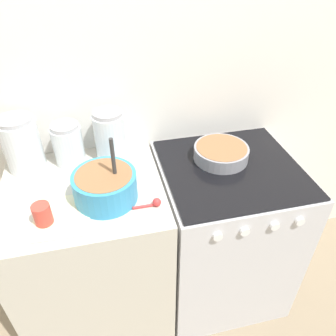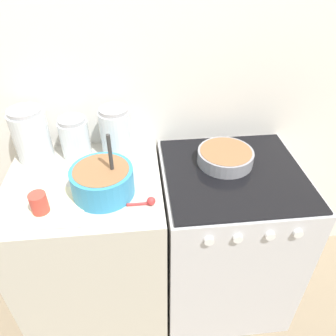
% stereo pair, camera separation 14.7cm
% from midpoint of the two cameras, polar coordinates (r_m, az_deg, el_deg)
% --- Properties ---
extents(wall_back, '(4.41, 0.05, 2.40)m').
position_cam_midpoint_polar(wall_back, '(1.65, -6.77, 13.41)').
color(wall_back, white).
rests_on(wall_back, ground_plane).
extents(countertop_cabinet, '(0.70, 0.64, 0.92)m').
position_cam_midpoint_polar(countertop_cabinet, '(1.82, -14.89, -14.67)').
color(countertop_cabinet, beige).
rests_on(countertop_cabinet, ground_plane).
extents(stove, '(0.67, 0.66, 0.92)m').
position_cam_midpoint_polar(stove, '(1.88, 7.19, -11.19)').
color(stove, silver).
rests_on(stove, ground_plane).
extents(mixing_bowl, '(0.26, 0.26, 0.29)m').
position_cam_midpoint_polar(mixing_bowl, '(1.38, -13.93, -3.01)').
color(mixing_bowl, '#338CBF').
rests_on(mixing_bowl, countertop_cabinet).
extents(baking_pan, '(0.27, 0.27, 0.07)m').
position_cam_midpoint_polar(baking_pan, '(1.60, 6.66, 2.60)').
color(baking_pan, gray).
rests_on(baking_pan, stove).
extents(storage_jar_left, '(0.17, 0.17, 0.26)m').
position_cam_midpoint_polar(storage_jar_left, '(1.66, -26.31, 3.12)').
color(storage_jar_left, silver).
rests_on(storage_jar_left, countertop_cabinet).
extents(storage_jar_middle, '(0.14, 0.14, 0.21)m').
position_cam_midpoint_polar(storage_jar_middle, '(1.63, -19.41, 3.43)').
color(storage_jar_middle, silver).
rests_on(storage_jar_middle, countertop_cabinet).
extents(storage_jar_right, '(0.15, 0.15, 0.25)m').
position_cam_midpoint_polar(storage_jar_right, '(1.61, -12.58, 4.97)').
color(storage_jar_right, silver).
rests_on(storage_jar_right, countertop_cabinet).
extents(tin_can, '(0.07, 0.07, 0.09)m').
position_cam_midpoint_polar(tin_can, '(1.36, -23.96, -7.58)').
color(tin_can, '#CC3F33').
rests_on(tin_can, countertop_cabinet).
extents(recipe_page, '(0.23, 0.25, 0.01)m').
position_cam_midpoint_polar(recipe_page, '(1.39, -20.92, -8.00)').
color(recipe_page, beige).
rests_on(recipe_page, countertop_cabinet).
extents(measuring_spoon, '(0.12, 0.04, 0.04)m').
position_cam_midpoint_polar(measuring_spoon, '(1.35, -5.61, -6.23)').
color(measuring_spoon, red).
rests_on(measuring_spoon, countertop_cabinet).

